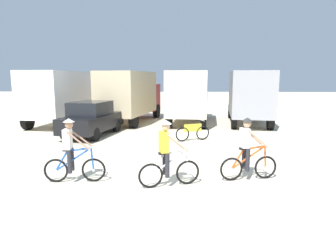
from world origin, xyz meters
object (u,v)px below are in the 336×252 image
object	(u,v)px
box_truck_cream_rv	(189,95)
box_truck_grey_hauler	(249,95)
box_truck_avon_van	(62,95)
cyclist_cowboy_hat	(167,156)
box_truck_tan_camper	(131,94)
cyclist_near_camera	(247,151)
sedan_parked	(92,119)
bicycle_spare	(193,132)
cyclist_orange_shirt	(72,153)

from	to	relation	value
box_truck_cream_rv	box_truck_grey_hauler	xyz separation A→B (m)	(3.86, -0.23, 0.00)
box_truck_avon_van	cyclist_cowboy_hat	world-z (taller)	box_truck_avon_van
box_truck_tan_camper	cyclist_cowboy_hat	bearing A→B (deg)	-76.26
cyclist_cowboy_hat	cyclist_near_camera	bearing A→B (deg)	15.55
sedan_parked	bicycle_spare	bearing A→B (deg)	-12.13
box_truck_cream_rv	box_truck_grey_hauler	bearing A→B (deg)	-3.46
sedan_parked	cyclist_near_camera	size ratio (longest dim) A/B	2.45
cyclist_cowboy_hat	bicycle_spare	bearing A→B (deg)	81.20
box_truck_grey_hauler	box_truck_tan_camper	bearing A→B (deg)	177.35
box_truck_tan_camper	sedan_parked	distance (m)	5.12
box_truck_tan_camper	cyclist_cowboy_hat	world-z (taller)	box_truck_tan_camper
cyclist_orange_shirt	box_truck_grey_hauler	bearing A→B (deg)	56.93
box_truck_avon_van	bicycle_spare	xyz separation A→B (m)	(8.15, -4.93, -1.48)
box_truck_avon_van	box_truck_tan_camper	distance (m)	4.37
box_truck_grey_hauler	bicycle_spare	bearing A→B (deg)	-124.37
bicycle_spare	box_truck_cream_rv	bearing A→B (deg)	90.21
cyclist_orange_shirt	bicycle_spare	bearing A→B (deg)	58.21
box_truck_avon_van	cyclist_near_camera	size ratio (longest dim) A/B	3.81
sedan_parked	cyclist_orange_shirt	distance (m)	7.12
cyclist_cowboy_hat	box_truck_grey_hauler	bearing A→B (deg)	67.80
box_truck_cream_rv	cyclist_orange_shirt	distance (m)	12.30
box_truck_cream_rv	sedan_parked	bearing A→B (deg)	-137.04
bicycle_spare	box_truck_grey_hauler	bearing A→B (deg)	55.63
box_truck_avon_van	cyclist_cowboy_hat	distance (m)	13.22
box_truck_grey_hauler	bicycle_spare	xyz separation A→B (m)	(-3.84, -5.61, -1.48)
box_truck_cream_rv	sedan_parked	distance (m)	7.03
box_truck_tan_camper	box_truck_avon_van	bearing A→B (deg)	-166.26
cyclist_near_camera	bicycle_spare	xyz separation A→B (m)	(-1.32, 5.48, -0.45)
box_truck_tan_camper	cyclist_orange_shirt	bearing A→B (deg)	-88.72
cyclist_orange_shirt	cyclist_cowboy_hat	world-z (taller)	same
box_truck_avon_van	box_truck_cream_rv	xyz separation A→B (m)	(8.13, 0.91, 0.00)
bicycle_spare	cyclist_near_camera	bearing A→B (deg)	-76.43
box_truck_avon_van	bicycle_spare	world-z (taller)	box_truck_avon_van
bicycle_spare	cyclist_cowboy_hat	bearing A→B (deg)	-98.80
box_truck_tan_camper	box_truck_cream_rv	xyz separation A→B (m)	(3.88, -0.12, 0.00)
box_truck_tan_camper	bicycle_spare	distance (m)	7.28
box_truck_avon_van	box_truck_cream_rv	world-z (taller)	same
box_truck_cream_rv	cyclist_orange_shirt	size ratio (longest dim) A/B	3.81
box_truck_grey_hauler	bicycle_spare	distance (m)	6.96
box_truck_tan_camper	box_truck_cream_rv	distance (m)	3.88
box_truck_avon_van	cyclist_orange_shirt	bearing A→B (deg)	-67.31
box_truck_cream_rv	bicycle_spare	size ratio (longest dim) A/B	4.28
box_truck_grey_hauler	sedan_parked	world-z (taller)	box_truck_grey_hauler
box_truck_tan_camper	cyclist_cowboy_hat	distance (m)	12.48
cyclist_near_camera	box_truck_cream_rv	bearing A→B (deg)	96.77
sedan_parked	cyclist_cowboy_hat	distance (m)	8.33
box_truck_avon_van	box_truck_grey_hauler	size ratio (longest dim) A/B	0.99
box_truck_cream_rv	box_truck_tan_camper	bearing A→B (deg)	178.16
box_truck_cream_rv	cyclist_near_camera	world-z (taller)	box_truck_cream_rv
box_truck_grey_hauler	cyclist_near_camera	xyz separation A→B (m)	(-2.52, -11.09, -1.03)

